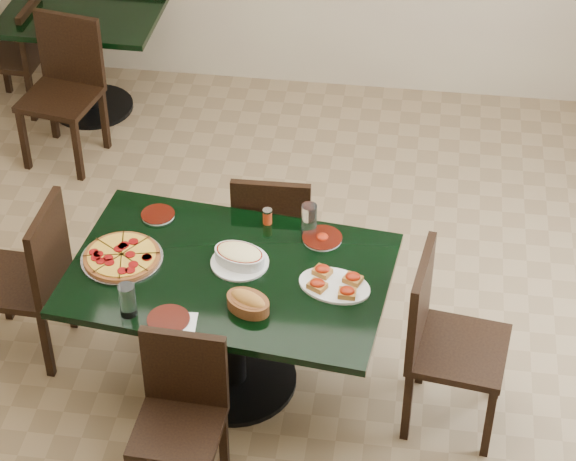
# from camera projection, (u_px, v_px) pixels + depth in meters

# --- Properties ---
(floor) EXTENTS (5.50, 5.50, 0.00)m
(floor) POSITION_uv_depth(u_px,v_px,m) (271.00, 346.00, 6.05)
(floor) COLOR olive
(floor) RESTS_ON ground
(room_shell) EXTENTS (5.50, 5.50, 5.50)m
(room_shell) POSITION_uv_depth(u_px,v_px,m) (486.00, 14.00, 6.55)
(room_shell) COLOR white
(room_shell) RESTS_ON floor
(main_table) EXTENTS (1.63, 1.14, 0.75)m
(main_table) POSITION_uv_depth(u_px,v_px,m) (231.00, 300.00, 5.50)
(main_table) COLOR black
(main_table) RESTS_ON floor
(back_table) EXTENTS (1.05, 0.77, 0.75)m
(back_table) POSITION_uv_depth(u_px,v_px,m) (85.00, 43.00, 7.59)
(back_table) COLOR black
(back_table) RESTS_ON floor
(chair_far) EXTENTS (0.43, 0.43, 0.89)m
(chair_far) POSITION_uv_depth(u_px,v_px,m) (274.00, 231.00, 6.04)
(chair_far) COLOR black
(chair_far) RESTS_ON floor
(chair_near) EXTENTS (0.41, 0.41, 0.84)m
(chair_near) POSITION_uv_depth(u_px,v_px,m) (181.00, 408.00, 5.08)
(chair_near) COLOR black
(chair_near) RESTS_ON floor
(chair_right) EXTENTS (0.51, 0.51, 0.97)m
(chair_right) POSITION_uv_depth(u_px,v_px,m) (441.00, 334.00, 5.34)
(chair_right) COLOR black
(chair_right) RESTS_ON floor
(chair_left) EXTENTS (0.45, 0.45, 0.93)m
(chair_left) POSITION_uv_depth(u_px,v_px,m) (32.00, 273.00, 5.72)
(chair_left) COLOR black
(chair_left) RESTS_ON floor
(back_chair_near) EXTENTS (0.52, 0.52, 0.95)m
(back_chair_near) POSITION_uv_depth(u_px,v_px,m) (65.00, 81.00, 7.18)
(back_chair_near) COLOR black
(back_chair_near) RESTS_ON floor
(back_chair_left) EXTENTS (0.39, 0.39, 0.80)m
(back_chair_left) POSITION_uv_depth(u_px,v_px,m) (23.00, 51.00, 7.66)
(back_chair_left) COLOR black
(back_chair_left) RESTS_ON floor
(pepperoni_pizza) EXTENTS (0.40, 0.40, 0.04)m
(pepperoni_pizza) POSITION_uv_depth(u_px,v_px,m) (122.00, 257.00, 5.45)
(pepperoni_pizza) COLOR #AEADB4
(pepperoni_pizza) RESTS_ON main_table
(lasagna_casserole) EXTENTS (0.29, 0.28, 0.09)m
(lasagna_casserole) POSITION_uv_depth(u_px,v_px,m) (240.00, 256.00, 5.41)
(lasagna_casserole) COLOR silver
(lasagna_casserole) RESTS_ON main_table
(bread_basket) EXTENTS (0.26, 0.23, 0.09)m
(bread_basket) POSITION_uv_depth(u_px,v_px,m) (248.00, 302.00, 5.16)
(bread_basket) COLOR brown
(bread_basket) RESTS_ON main_table
(bruschetta_platter) EXTENTS (0.40, 0.33, 0.05)m
(bruschetta_platter) POSITION_uv_depth(u_px,v_px,m) (335.00, 283.00, 5.29)
(bruschetta_platter) COLOR silver
(bruschetta_platter) RESTS_ON main_table
(side_plate_near) EXTENTS (0.20, 0.20, 0.02)m
(side_plate_near) POSITION_uv_depth(u_px,v_px,m) (169.00, 320.00, 5.11)
(side_plate_near) COLOR silver
(side_plate_near) RESTS_ON main_table
(side_plate_far_r) EXTENTS (0.20, 0.20, 0.03)m
(side_plate_far_r) POSITION_uv_depth(u_px,v_px,m) (322.00, 238.00, 5.57)
(side_plate_far_r) COLOR silver
(side_plate_far_r) RESTS_ON main_table
(side_plate_far_l) EXTENTS (0.17, 0.17, 0.02)m
(side_plate_far_l) POSITION_uv_depth(u_px,v_px,m) (158.00, 215.00, 5.72)
(side_plate_far_l) COLOR silver
(side_plate_far_l) RESTS_ON main_table
(napkin_setting) EXTENTS (0.17, 0.17, 0.01)m
(napkin_setting) POSITION_uv_depth(u_px,v_px,m) (179.00, 324.00, 5.10)
(napkin_setting) COLOR white
(napkin_setting) RESTS_ON main_table
(water_glass_a) EXTENTS (0.08, 0.08, 0.17)m
(water_glass_a) POSITION_uv_depth(u_px,v_px,m) (309.00, 219.00, 5.57)
(water_glass_a) COLOR white
(water_glass_a) RESTS_ON main_table
(water_glass_b) EXTENTS (0.08, 0.08, 0.17)m
(water_glass_b) POSITION_uv_depth(u_px,v_px,m) (128.00, 300.00, 5.10)
(water_glass_b) COLOR white
(water_glass_b) RESTS_ON main_table
(pepper_shaker) EXTENTS (0.05, 0.05, 0.08)m
(pepper_shaker) POSITION_uv_depth(u_px,v_px,m) (267.00, 216.00, 5.66)
(pepper_shaker) COLOR #B94213
(pepper_shaker) RESTS_ON main_table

